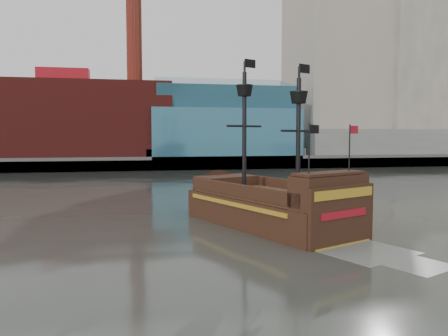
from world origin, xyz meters
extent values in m
plane|color=#282B26|center=(0.00, 0.00, 0.00)|extent=(400.00, 400.00, 0.00)
cube|color=slate|center=(0.00, 92.00, 1.00)|extent=(220.00, 60.00, 2.00)
cube|color=#4C4C49|center=(0.00, 62.50, 1.30)|extent=(220.00, 1.00, 2.60)
cube|color=maroon|center=(-22.00, 72.00, 9.50)|extent=(42.00, 18.00, 15.00)
cube|color=#2E647C|center=(10.00, 70.00, 7.00)|extent=(30.00, 16.00, 10.00)
cube|color=#A29786|center=(40.00, 80.00, 25.00)|extent=(20.00, 22.00, 46.00)
cube|color=#AFA592|center=(58.00, 76.00, 21.00)|extent=(18.00, 18.00, 38.00)
cube|color=#A29786|center=(50.00, 97.00, 28.00)|extent=(24.00, 20.00, 52.00)
cube|color=slate|center=(48.00, 66.00, 5.00)|extent=(40.00, 6.00, 6.00)
cylinder|color=maroon|center=(-8.00, 74.00, 28.00)|extent=(3.20, 3.20, 22.00)
cube|color=#2E647C|center=(10.00, 70.00, 15.00)|extent=(28.00, 14.94, 8.78)
cube|color=black|center=(1.79, 9.65, 0.68)|extent=(10.54, 14.67, 2.93)
cube|color=#4C351C|center=(1.79, 9.65, 2.31)|extent=(9.48, 13.21, 0.34)
cube|color=black|center=(-0.35, 14.62, 2.71)|extent=(5.48, 4.38, 1.13)
cube|color=black|center=(4.11, 4.26, 3.16)|extent=(5.64, 3.78, 2.03)
cube|color=black|center=(4.52, 3.30, 1.35)|extent=(5.19, 2.45, 4.51)
cube|color=#AF8522|center=(4.58, 3.16, 3.16)|extent=(4.70, 2.09, 0.56)
cube|color=maroon|center=(4.58, 3.16, 1.92)|extent=(3.66, 1.64, 0.45)
cylinder|color=black|center=(0.29, 10.85, 6.89)|extent=(0.42, 0.42, 8.80)
cylinder|color=black|center=(3.53, 8.18, 6.55)|extent=(0.42, 0.42, 8.13)
cone|color=black|center=(0.29, 10.85, 9.93)|extent=(1.63, 1.63, 0.79)
cone|color=black|center=(3.53, 8.18, 9.26)|extent=(1.63, 1.63, 0.79)
cube|color=black|center=(0.76, 11.05, 11.96)|extent=(0.95, 0.43, 0.62)
cube|color=black|center=(3.99, 8.38, 11.29)|extent=(0.95, 0.43, 0.62)
cube|color=gray|center=(5.27, 1.56, 0.01)|extent=(6.01, 5.63, 0.02)
camera|label=1|loc=(-7.49, -20.84, 6.63)|focal=35.00mm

